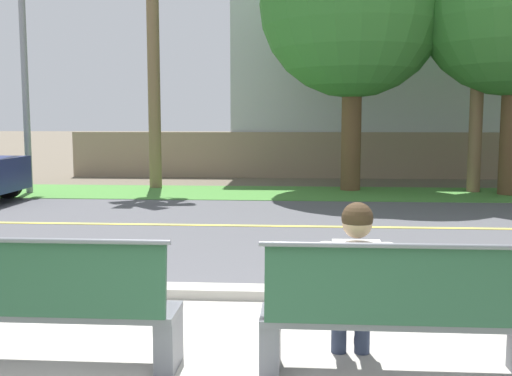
{
  "coord_description": "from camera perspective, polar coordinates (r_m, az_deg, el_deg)",
  "views": [
    {
      "loc": [
        0.57,
        -3.73,
        1.84
      ],
      "look_at": [
        0.06,
        3.53,
        1.0
      ],
      "focal_mm": 42.87,
      "sensor_mm": 36.0,
      "label": 1
    }
  ],
  "objects": [
    {
      "name": "far_verge_grass",
      "position": [
        14.95,
        1.8,
        -0.46
      ],
      "size": [
        48.0,
        2.8,
        0.02
      ],
      "primitive_type": "cube",
      "color": "#478438",
      "rests_on": "ground_plane"
    },
    {
      "name": "garden_wall",
      "position": [
        18.83,
        2.36,
        3.1
      ],
      "size": [
        13.0,
        0.36,
        1.4
      ],
      "primitive_type": "cube",
      "color": "gray",
      "rests_on": "ground_plane"
    },
    {
      "name": "streetlamp",
      "position": [
        16.18,
        -20.63,
        13.7
      ],
      "size": [
        0.24,
        2.1,
        6.91
      ],
      "color": "gray",
      "rests_on": "ground_plane"
    },
    {
      "name": "curb_edge",
      "position": [
        6.36,
        -1.29,
        -9.72
      ],
      "size": [
        44.0,
        0.3,
        0.11
      ],
      "primitive_type": "cube",
      "color": "#ADA89E",
      "rests_on": "ground_plane"
    },
    {
      "name": "house_across_street",
      "position": [
        22.37,
        13.54,
        11.65
      ],
      "size": [
        12.32,
        6.91,
        7.68
      ],
      "color": "#B7BCC1",
      "rests_on": "ground_plane"
    },
    {
      "name": "seated_person_white",
      "position": [
        4.53,
        9.22,
        -8.38
      ],
      "size": [
        0.52,
        0.68,
        1.25
      ],
      "color": "#333D56",
      "rests_on": "ground_plane"
    },
    {
      "name": "street_asphalt",
      "position": [
        10.41,
        0.82,
        -3.58
      ],
      "size": [
        52.0,
        8.0,
        0.01
      ],
      "primitive_type": "cube",
      "color": "#515156",
      "rests_on": "ground_plane"
    },
    {
      "name": "ground_plane",
      "position": [
        11.89,
        1.22,
        -2.33
      ],
      "size": [
        140.0,
        140.0,
        0.0
      ],
      "primitive_type": "plane",
      "color": "#665B4C"
    },
    {
      "name": "bench_left",
      "position": [
        4.78,
        -19.2,
        -10.55
      ],
      "size": [
        1.95,
        0.48,
        1.01
      ],
      "color": "slate",
      "rests_on": "ground_plane"
    },
    {
      "name": "bench_right",
      "position": [
        4.47,
        13.2,
        -11.57
      ],
      "size": [
        1.95,
        0.48,
        1.01
      ],
      "color": "slate",
      "rests_on": "ground_plane"
    },
    {
      "name": "road_centre_line",
      "position": [
        10.41,
        0.82,
        -3.55
      ],
      "size": [
        48.0,
        0.14,
        0.01
      ],
      "primitive_type": "cube",
      "color": "#E0CC4C",
      "rests_on": "ground_plane"
    }
  ]
}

